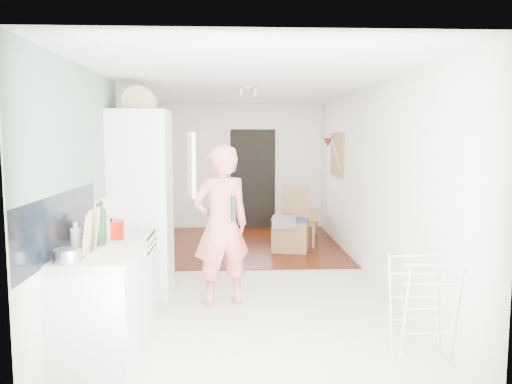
{
  "coord_description": "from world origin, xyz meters",
  "views": [
    {
      "loc": [
        -0.21,
        -6.57,
        1.85
      ],
      "look_at": [
        0.11,
        0.2,
        1.1
      ],
      "focal_mm": 35.0,
      "sensor_mm": 36.0,
      "label": 1
    }
  ],
  "objects": [
    {
      "name": "room_shell",
      "position": [
        0.0,
        0.0,
        1.25
      ],
      "size": [
        3.2,
        7.0,
        2.5
      ],
      "primitive_type": null,
      "color": "white",
      "rests_on": "ground"
    },
    {
      "name": "floor",
      "position": [
        0.0,
        0.0,
        0.0
      ],
      "size": [
        3.2,
        7.0,
        0.01
      ],
      "primitive_type": "cube",
      "color": "silver",
      "rests_on": "ground"
    },
    {
      "name": "wood_floor_overlay",
      "position": [
        0.0,
        1.85,
        0.01
      ],
      "size": [
        3.2,
        3.3,
        0.01
      ],
      "primitive_type": "cube",
      "color": "#501307",
      "rests_on": "room_shell"
    },
    {
      "name": "sage_wall_panel",
      "position": [
        -1.59,
        -2.0,
        1.85
      ],
      "size": [
        0.02,
        3.0,
        1.3
      ],
      "primitive_type": "cube",
      "color": "slate",
      "rests_on": "room_shell"
    },
    {
      "name": "tile_splashback",
      "position": [
        -1.59,
        -2.55,
        1.15
      ],
      "size": [
        0.02,
        1.9,
        0.5
      ],
      "primitive_type": "cube",
      "color": "black",
      "rests_on": "room_shell"
    },
    {
      "name": "doorway_recess",
      "position": [
        0.2,
        3.48,
        1.0
      ],
      "size": [
        0.9,
        0.04,
        2.0
      ],
      "primitive_type": "cube",
      "color": "black",
      "rests_on": "room_shell"
    },
    {
      "name": "base_cabinet",
      "position": [
        -1.3,
        -2.55,
        0.43
      ],
      "size": [
        0.6,
        0.9,
        0.86
      ],
      "primitive_type": "cube",
      "color": "white",
      "rests_on": "room_shell"
    },
    {
      "name": "worktop",
      "position": [
        -1.3,
        -2.55,
        0.89
      ],
      "size": [
        0.62,
        0.92,
        0.06
      ],
      "primitive_type": "cube",
      "color": "beige",
      "rests_on": "room_shell"
    },
    {
      "name": "range_cooker",
      "position": [
        -1.3,
        -1.8,
        0.44
      ],
      "size": [
        0.6,
        0.6,
        0.88
      ],
      "primitive_type": "cube",
      "color": "white",
      "rests_on": "room_shell"
    },
    {
      "name": "cooker_top",
      "position": [
        -1.3,
        -1.8,
        0.9
      ],
      "size": [
        0.6,
        0.6,
        0.04
      ],
      "primitive_type": "cube",
      "color": "#B9BABC",
      "rests_on": "room_shell"
    },
    {
      "name": "fridge_housing",
      "position": [
        -1.27,
        -0.78,
        1.07
      ],
      "size": [
        0.66,
        0.66,
        2.15
      ],
      "primitive_type": "cube",
      "color": "white",
      "rests_on": "room_shell"
    },
    {
      "name": "fridge_door",
      "position": [
        -0.66,
        -1.08,
        1.55
      ],
      "size": [
        0.14,
        0.56,
        0.7
      ],
      "primitive_type": "cube",
      "rotation": [
        0.0,
        0.0,
        -1.4
      ],
      "color": "white",
      "rests_on": "room_shell"
    },
    {
      "name": "fridge_interior",
      "position": [
        -0.96,
        -0.78,
        1.55
      ],
      "size": [
        0.02,
        0.52,
        0.66
      ],
      "primitive_type": "cube",
      "color": "white",
      "rests_on": "room_shell"
    },
    {
      "name": "pinboard",
      "position": [
        1.58,
        1.9,
        1.55
      ],
      "size": [
        0.03,
        0.9,
        0.7
      ],
      "primitive_type": "cube",
      "color": "tan",
      "rests_on": "room_shell"
    },
    {
      "name": "pinboard_frame",
      "position": [
        1.57,
        1.9,
        1.55
      ],
      "size": [
        0.0,
        0.94,
        0.74
      ],
      "primitive_type": "cube",
      "color": "#936743",
      "rests_on": "room_shell"
    },
    {
      "name": "wall_sconce",
      "position": [
        1.54,
        2.55,
        1.75
      ],
      "size": [
        0.18,
        0.18,
        0.16
      ],
      "primitive_type": "cone",
      "color": "maroon",
      "rests_on": "room_shell"
    },
    {
      "name": "person",
      "position": [
        -0.34,
        -1.19,
        1.04
      ],
      "size": [
        0.88,
        0.73,
        2.08
      ],
      "primitive_type": "imported",
      "rotation": [
        0.0,
        0.0,
        3.49
      ],
      "color": "#F27E6D",
      "rests_on": "floor"
    },
    {
      "name": "dining_table",
      "position": [
        0.97,
        2.16,
        0.21
      ],
      "size": [
        0.89,
        1.29,
        0.42
      ],
      "primitive_type": "imported",
      "rotation": [
        0.0,
        0.0,
        1.36
      ],
      "color": "#936743",
      "rests_on": "floor"
    },
    {
      "name": "dining_chair",
      "position": [
        0.77,
        1.3,
        0.53
      ],
      "size": [
        0.54,
        0.54,
        1.06
      ],
      "primitive_type": null,
      "rotation": [
        0.0,
        0.0,
        -0.24
      ],
      "color": "#936743",
      "rests_on": "floor"
    },
    {
      "name": "stool",
      "position": [
        0.59,
        1.27,
        0.21
      ],
      "size": [
        0.39,
        0.39,
        0.42
      ],
      "primitive_type": null,
      "rotation": [
        0.0,
        0.0,
        -0.26
      ],
      "color": "#936743",
      "rests_on": "floor"
    },
    {
      "name": "grey_drape",
      "position": [
        0.61,
        1.23,
        0.5
      ],
      "size": [
        0.42,
        0.42,
        0.17
      ],
      "primitive_type": "cube",
      "rotation": [
        0.0,
        0.0,
        -0.14
      ],
      "color": "gray",
      "rests_on": "stool"
    },
    {
      "name": "drying_rack",
      "position": [
        1.37,
        -2.59,
        0.42
      ],
      "size": [
        0.45,
        0.41,
        0.85
      ],
      "primitive_type": null,
      "rotation": [
        0.0,
        0.0,
        -0.03
      ],
      "color": "white",
      "rests_on": "floor"
    },
    {
      "name": "bread_bin",
      "position": [
        -1.27,
        -0.74,
        2.25
      ],
      "size": [
        0.42,
        0.4,
        0.19
      ],
      "primitive_type": null,
      "rotation": [
        0.0,
        0.0,
        -0.17
      ],
      "color": "tan",
      "rests_on": "fridge_housing"
    },
    {
      "name": "red_casserole",
      "position": [
        -1.35,
        -1.94,
        0.99
      ],
      "size": [
        0.29,
        0.29,
        0.15
      ],
      "primitive_type": "cylinder",
      "rotation": [
        0.0,
        0.0,
        0.16
      ],
      "color": "#C00E00",
      "rests_on": "cooker_top"
    },
    {
      "name": "steel_pan",
      "position": [
        -1.44,
        -2.87,
        0.97
      ],
      "size": [
        0.25,
        0.25,
        0.1
      ],
      "primitive_type": "cylinder",
      "rotation": [
        0.0,
        0.0,
        -0.32
      ],
      "color": "#B9BABC",
      "rests_on": "worktop"
    },
    {
      "name": "held_bottle",
      "position": [
        -0.2,
        -1.37,
        1.1
      ],
      "size": [
        0.06,
        0.06,
        0.27
      ],
      "primitive_type": "cylinder",
      "color": "#193B1B",
      "rests_on": "person"
    },
    {
      "name": "bottle_a",
      "position": [
        -1.36,
        -2.31,
        1.07
      ],
      "size": [
        0.09,
        0.09,
        0.29
      ],
      "primitive_type": "cylinder",
      "rotation": [
        0.0,
        0.0,
        -0.33
      ],
      "color": "#193B1B",
      "rests_on": "worktop"
    },
    {
      "name": "bottle_b",
      "position": [
        -1.34,
        -2.26,
        1.07
      ],
      "size": [
        0.08,
        0.08,
        0.31
      ],
      "primitive_type": "cylinder",
      "rotation": [
        0.0,
        0.0,
        0.12
      ],
      "color": "#193B1B",
      "rests_on": "worktop"
    },
    {
      "name": "bottle_c",
      "position": [
        -1.45,
        -2.63,
        1.02
      ],
      "size": [
        0.1,
        0.1,
        0.21
      ],
      "primitive_type": "cylinder",
      "rotation": [
        0.0,
        0.0,
        -0.28
      ],
      "color": "silver",
      "rests_on": "worktop"
    },
    {
      "name": "pepper_mill_front",
      "position": [
        -1.46,
        -2.09,
        1.02
      ],
      "size": [
        0.06,
        0.06,
        0.2
      ],
      "primitive_type": "cylinder",
      "rotation": [
        0.0,
        0.0,
        0.09
      ],
      "color": "tan",
      "rests_on": "worktop"
    },
    {
      "name": "pepper_mill_back",
      "position": [
        -1.35,
        -2.06,
        1.02
      ],
      "size": [
        0.07,
        0.07,
        0.21
      ],
      "primitive_type": "cylinder",
      "rotation": [
        0.0,
        0.0,
        -0.23
      ],
      "color": "tan",
      "rests_on": "worktop"
    },
    {
      "name": "chopping_boards",
      "position": [
        -1.33,
        -2.62,
        1.1
      ],
      "size": [
        0.11,
        0.27,
        0.36
      ],
      "primitive_type": null,
      "rotation": [
        0.0,
        0.0,
        0.26
      ],
      "color": "tan",
      "rests_on": "worktop"
    }
  ]
}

